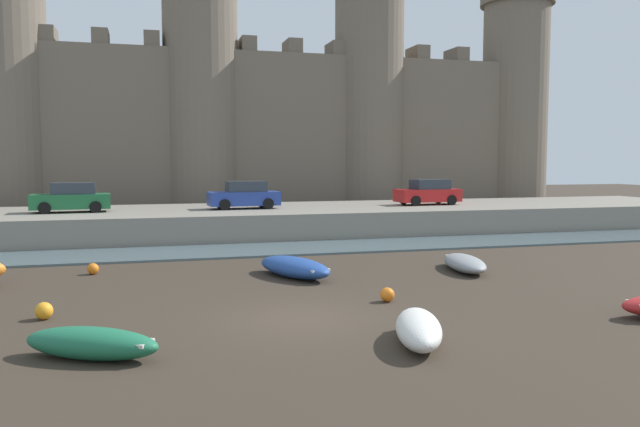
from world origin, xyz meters
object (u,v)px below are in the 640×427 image
(rowboat_foreground_left, at_px, (418,328))
(rowboat_midflat_left, at_px, (464,263))
(mooring_buoy_near_shore, at_px, (387,295))
(rowboat_foreground_right, at_px, (92,343))
(car_quay_centre_west, at_px, (428,193))
(mooring_buoy_mid_mud, at_px, (44,311))
(car_quay_west, at_px, (72,198))
(mooring_buoy_near_channel, at_px, (93,269))
(car_quay_centre_east, at_px, (244,195))
(rowboat_foreground_centre, at_px, (294,267))

(rowboat_foreground_left, distance_m, rowboat_midflat_left, 10.39)
(rowboat_midflat_left, distance_m, mooring_buoy_near_shore, 6.48)
(rowboat_foreground_left, height_order, mooring_buoy_near_shore, rowboat_foreground_left)
(rowboat_foreground_right, xyz_separation_m, car_quay_centre_west, (18.58, 22.45, 1.91))
(mooring_buoy_near_shore, distance_m, car_quay_centre_west, 21.73)
(rowboat_foreground_left, distance_m, rowboat_foreground_right, 7.38)
(rowboat_foreground_left, xyz_separation_m, car_quay_centre_west, (11.25, 23.37, 1.88))
(car_quay_centre_west, bearing_deg, mooring_buoy_near_shore, -118.47)
(mooring_buoy_mid_mud, distance_m, car_quay_west, 18.48)
(mooring_buoy_near_channel, xyz_separation_m, car_quay_centre_west, (19.40, 11.73, 2.06))
(rowboat_foreground_left, distance_m, car_quay_centre_west, 26.01)
(rowboat_midflat_left, distance_m, car_quay_centre_east, 16.11)
(rowboat_foreground_centre, distance_m, mooring_buoy_mid_mud, 9.03)
(mooring_buoy_mid_mud, distance_m, car_quay_centre_west, 27.42)
(car_quay_west, bearing_deg, rowboat_foreground_right, -82.89)
(mooring_buoy_mid_mud, bearing_deg, mooring_buoy_near_shore, -2.91)
(car_quay_centre_west, distance_m, car_quay_west, 21.36)
(mooring_buoy_near_channel, height_order, car_quay_west, car_quay_west)
(rowboat_foreground_centre, distance_m, car_quay_centre_east, 14.25)
(mooring_buoy_near_shore, bearing_deg, mooring_buoy_near_channel, 141.30)
(car_quay_centre_east, bearing_deg, mooring_buoy_near_channel, -123.12)
(mooring_buoy_mid_mud, relative_size, car_quay_centre_east, 0.11)
(mooring_buoy_mid_mud, xyz_separation_m, car_quay_west, (-1.23, 18.33, 2.03))
(rowboat_foreground_left, relative_size, mooring_buoy_near_shore, 7.01)
(rowboat_foreground_left, xyz_separation_m, car_quay_west, (-10.10, 23.19, 1.88))
(rowboat_midflat_left, distance_m, rowboat_foreground_right, 15.25)
(rowboat_foreground_centre, height_order, rowboat_foreground_right, rowboat_foreground_centre)
(car_quay_centre_west, xyz_separation_m, car_quay_centre_east, (-11.86, -0.17, 0.00))
(rowboat_foreground_right, bearing_deg, car_quay_west, 97.11)
(rowboat_midflat_left, relative_size, car_quay_west, 0.87)
(car_quay_west, bearing_deg, mooring_buoy_near_shore, -59.60)
(mooring_buoy_mid_mud, relative_size, car_quay_centre_west, 0.11)
(rowboat_foreground_right, bearing_deg, mooring_buoy_near_channel, 94.38)
(mooring_buoy_near_channel, bearing_deg, mooring_buoy_near_shore, -38.70)
(mooring_buoy_near_shore, bearing_deg, car_quay_west, 120.40)
(rowboat_foreground_right, relative_size, mooring_buoy_near_channel, 7.53)
(rowboat_foreground_left, distance_m, car_quay_centre_east, 23.29)
(rowboat_foreground_left, height_order, mooring_buoy_near_channel, rowboat_foreground_left)
(mooring_buoy_mid_mud, bearing_deg, rowboat_foreground_right, -68.57)
(rowboat_midflat_left, height_order, rowboat_foreground_right, rowboat_foreground_right)
(rowboat_foreground_left, height_order, car_quay_centre_east, car_quay_centre_east)
(rowboat_foreground_right, distance_m, mooring_buoy_mid_mud, 4.23)
(car_quay_centre_west, height_order, car_quay_centre_east, same)
(rowboat_foreground_left, bearing_deg, car_quay_centre_west, 64.29)
(rowboat_foreground_right, distance_m, car_quay_west, 22.52)
(rowboat_foreground_centre, xyz_separation_m, rowboat_foreground_right, (-6.44, -8.16, -0.02))
(rowboat_foreground_right, xyz_separation_m, mooring_buoy_near_channel, (-0.82, 10.72, -0.15))
(rowboat_foreground_left, relative_size, mooring_buoy_near_channel, 7.18)
(mooring_buoy_mid_mud, bearing_deg, car_quay_west, 93.84)
(rowboat_foreground_centre, xyz_separation_m, car_quay_centre_west, (12.14, 14.29, 1.88))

